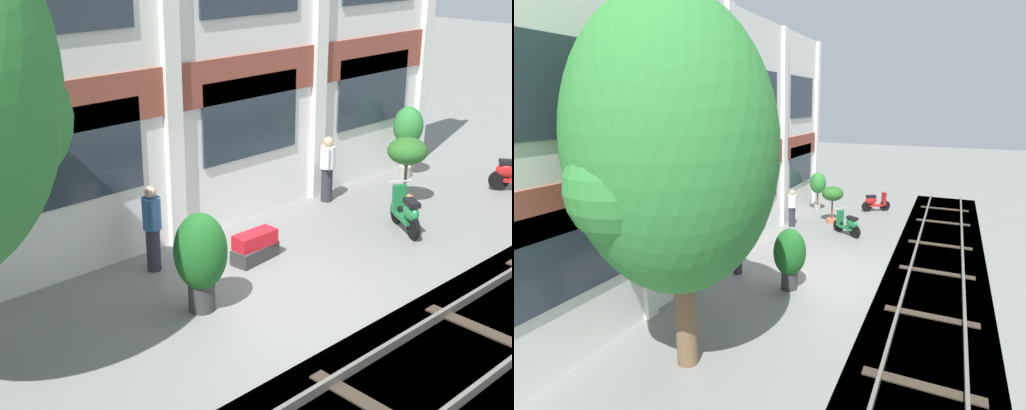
% 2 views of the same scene
% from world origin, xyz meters
% --- Properties ---
extents(ground_plane, '(80.00, 80.00, 0.00)m').
position_xyz_m(ground_plane, '(0.00, 0.00, 0.00)').
color(ground_plane, slate).
extents(apartment_facade, '(16.63, 0.64, 7.66)m').
position_xyz_m(apartment_facade, '(0.00, 3.15, 3.82)').
color(apartment_facade, silver).
rests_on(apartment_facade, ground).
extents(rail_tracks, '(24.27, 2.80, 0.43)m').
position_xyz_m(rail_tracks, '(0.00, -3.16, -0.13)').
color(rail_tracks, '#5B5449').
rests_on(rail_tracks, ground).
extents(potted_plant_tall_urn, '(0.75, 0.75, 1.82)m').
position_xyz_m(potted_plant_tall_urn, '(6.80, 2.29, 1.27)').
color(potted_plant_tall_urn, gray).
rests_on(potted_plant_tall_urn, ground).
extents(potted_plant_ribbed_drum, '(0.88, 0.88, 1.69)m').
position_xyz_m(potted_plant_ribbed_drum, '(-1.35, 0.44, 0.97)').
color(potted_plant_ribbed_drum, '#333333').
rests_on(potted_plant_ribbed_drum, ground).
extents(potted_plant_low_pan, '(0.90, 0.90, 1.57)m').
position_xyz_m(potted_plant_low_pan, '(5.14, 1.12, 1.19)').
color(potted_plant_low_pan, '#B76647').
rests_on(potted_plant_low_pan, ground).
extents(potted_plant_square_trough, '(1.02, 0.51, 0.57)m').
position_xyz_m(potted_plant_square_trough, '(0.59, 1.24, 0.27)').
color(potted_plant_square_trough, '#333333').
rests_on(potted_plant_square_trough, ground).
extents(scooter_second_parked, '(0.82, 1.22, 0.98)m').
position_xyz_m(scooter_second_parked, '(3.81, 0.10, 0.44)').
color(scooter_second_parked, black).
rests_on(scooter_second_parked, ground).
extents(resident_by_doorway, '(0.34, 0.47, 1.64)m').
position_xyz_m(resident_by_doorway, '(-1.05, 2.20, 0.88)').
color(resident_by_doorway, '#282833').
rests_on(resident_by_doorway, ground).
extents(resident_watching_tracks, '(0.43, 0.37, 1.54)m').
position_xyz_m(resident_watching_tracks, '(4.00, 2.47, 0.82)').
color(resident_watching_tracks, '#282833').
rests_on(resident_watching_tracks, ground).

